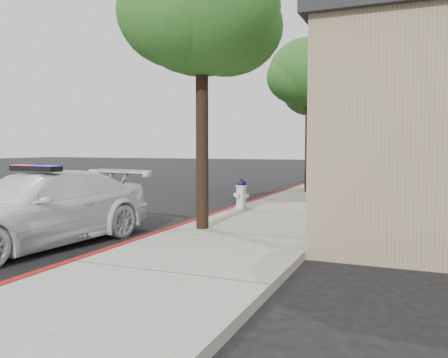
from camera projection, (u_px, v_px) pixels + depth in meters
ground at (167, 235)px, 9.71m from camera, size 120.00×120.00×0.00m
sidewalk at (278, 216)px, 11.85m from camera, size 3.20×60.00×0.15m
red_curb at (224, 213)px, 12.44m from camera, size 0.14×60.00×0.16m
police_car at (37, 209)px, 8.59m from camera, size 2.60×5.08×1.53m
fire_hydrant at (241, 194)px, 12.85m from camera, size 0.47×0.41×0.82m
street_tree_near at (202, 14)px, 9.37m from camera, size 3.27×3.43×5.98m
street_tree_mid at (309, 76)px, 17.37m from camera, size 3.17×3.12×5.88m
street_tree_far at (318, 92)px, 20.38m from camera, size 3.14×2.96×5.60m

